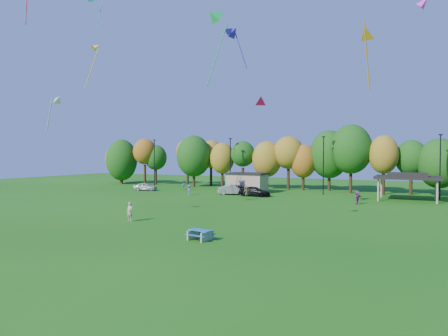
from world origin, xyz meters
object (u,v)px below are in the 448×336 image
at_px(car_a, 145,187).
at_px(car_d, 254,192).
at_px(picnic_table, 200,234).
at_px(kite_flyer, 130,212).
at_px(car_b, 233,190).
at_px(car_c, 242,190).

height_order(car_a, car_d, car_d).
bearing_deg(picnic_table, car_a, 142.17).
relative_size(kite_flyer, car_b, 0.40).
xyz_separation_m(kite_flyer, car_a, (-18.16, 26.38, -0.23)).
distance_m(picnic_table, car_d, 31.15).
distance_m(kite_flyer, car_d, 26.12).
bearing_deg(picnic_table, car_b, 120.08).
relative_size(picnic_table, car_a, 0.49).
distance_m(car_c, car_d, 3.37).
xyz_separation_m(car_b, car_d, (3.87, -0.64, -0.05)).
bearing_deg(car_c, car_a, 91.55).
xyz_separation_m(car_a, car_b, (16.56, 0.28, 0.08)).
bearing_deg(kite_flyer, car_d, 89.32).
distance_m(picnic_table, car_a, 41.50).
relative_size(car_a, car_d, 0.82).
height_order(kite_flyer, car_a, kite_flyer).
bearing_deg(car_c, picnic_table, -165.06).
height_order(car_b, car_c, car_b).
bearing_deg(car_a, car_b, -104.16).
bearing_deg(car_d, picnic_table, -164.09).
bearing_deg(car_b, car_d, -119.04).
xyz_separation_m(picnic_table, car_b, (-11.54, 30.82, 0.32)).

